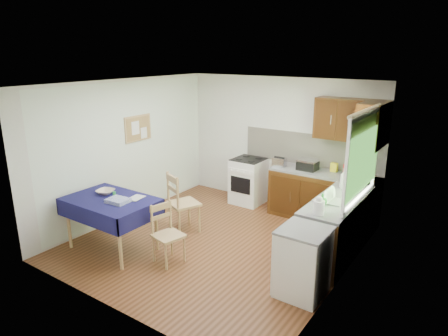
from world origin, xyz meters
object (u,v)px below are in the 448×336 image
Objects in this scene: toaster at (279,162)px; dish_rack at (329,200)px; kettle at (319,206)px; chair_far at (181,201)px; chair_near at (167,232)px; sandwich_press at (308,165)px; dining_table at (111,205)px.

toaster is 1.85m from dish_rack.
kettle reaches higher than toaster.
kettle is at bearing -157.26° from chair_far.
chair_near is at bearing 142.04° from chair_far.
dish_rack is (1.40, -1.20, -0.06)m from toaster.
toaster is at bearing -174.68° from sandwich_press.
chair_far is 1.19× the size of chair_near.
dining_table is at bearing -143.01° from dish_rack.
sandwich_press reaches higher than dining_table.
kettle is (2.87, 1.03, 0.29)m from dining_table.
chair_far is 2.43m from dish_rack.
chair_near is 3.58× the size of toaster.
chair_far reaches higher than chair_near.
chair_far is at bearing -160.29° from dish_rack.
kettle is at bearing -52.72° from chair_near.
dish_rack is 0.54m from kettle.
chair_far is (0.47, 1.08, -0.17)m from dining_table.
dish_rack reaches higher than chair_near.
dish_rack is at bearing 95.31° from kettle.
chair_near is 2.17m from kettle.
kettle is at bearing -76.80° from dish_rack.
toaster reaches higher than dining_table.
chair_far is 1.01m from chair_near.
kettle reaches higher than chair_near.
chair_near is 2.15× the size of dish_rack.
sandwich_press is at bearing -6.68° from chair_near.
sandwich_press is (0.99, 2.68, 0.53)m from chair_near.
dining_table is at bearing -160.19° from kettle.
kettle is at bearing -29.20° from toaster.
toaster is 0.53m from sandwich_press.
toaster is at bearing 129.85° from kettle.
dish_rack is 1.62× the size of kettle.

